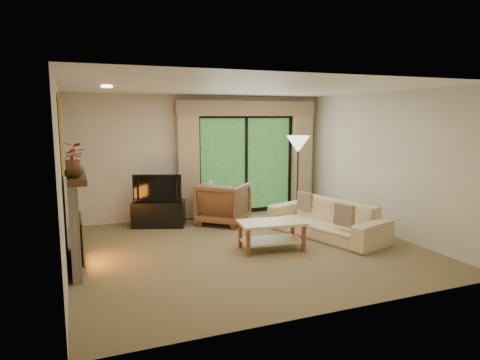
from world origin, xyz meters
name	(u,v)px	position (x,y,z in m)	size (l,w,h in m)	color
floor	(247,248)	(0.00, 0.00, 0.00)	(5.50, 5.50, 0.00)	olive
ceiling	(247,88)	(0.00, 0.00, 2.60)	(5.50, 5.50, 0.00)	white
wall_back	(202,156)	(0.00, 2.50, 1.30)	(5.00, 5.00, 0.00)	beige
wall_front	(337,198)	(0.00, -2.50, 1.30)	(5.00, 5.00, 0.00)	beige
wall_left	(62,180)	(-2.75, 0.00, 1.30)	(5.00, 5.00, 0.00)	beige
wall_right	(384,163)	(2.75, 0.00, 1.30)	(5.00, 5.00, 0.00)	beige
fireplace	(74,219)	(-2.63, 0.20, 0.69)	(0.24, 1.70, 1.37)	slate
mirror	(62,132)	(-2.71, 0.20, 1.95)	(0.07, 1.45, 1.02)	gold
sliding_door	(246,164)	(1.00, 2.45, 1.10)	(2.26, 0.10, 2.16)	black
curtain_left	(188,163)	(-0.35, 2.34, 1.20)	(0.45, 0.18, 2.35)	tan
curtain_right	(301,158)	(2.35, 2.34, 1.20)	(0.45, 0.18, 2.35)	tan
cornice	(248,109)	(1.00, 2.36, 2.32)	(3.20, 0.24, 0.32)	#987E60
media_console	(159,214)	(-1.07, 1.95, 0.25)	(1.01, 0.46, 0.51)	black
tv	(158,188)	(-1.07, 1.95, 0.78)	(0.94, 0.12, 0.54)	black
armchair	(223,203)	(0.19, 1.69, 0.42)	(0.90, 0.93, 0.84)	brown
sofa	(326,219)	(1.61, 0.12, 0.32)	(2.21, 0.86, 0.65)	beige
pillow_near	(344,215)	(1.53, -0.52, 0.54)	(0.10, 0.37, 0.37)	brown
pillow_far	(305,201)	(1.53, 0.76, 0.54)	(0.09, 0.34, 0.34)	brown
coffee_table	(271,236)	(0.34, -0.22, 0.24)	(1.05, 0.58, 0.47)	beige
floor_lamp	(297,179)	(1.71, 1.38, 0.88)	(0.47, 0.47, 1.76)	beige
vase	(73,166)	(-2.61, -0.31, 1.51)	(0.28, 0.28, 0.29)	#3D2814
branches	(72,158)	(-2.61, 0.07, 1.59)	(0.40, 0.34, 0.44)	#B32B0D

